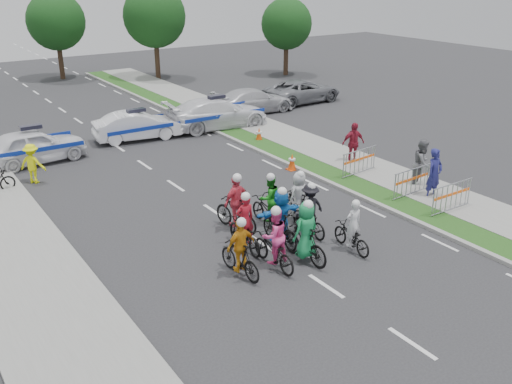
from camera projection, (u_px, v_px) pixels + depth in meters
ground at (326, 286)px, 15.27m from camera, size 90.00×90.00×0.00m
curb_right at (343, 189)px, 21.75m from camera, size 0.20×60.00×0.12m
grass_strip at (357, 185)px, 22.11m from camera, size 1.20×60.00×0.11m
sidewalk_right at (389, 176)px, 23.04m from camera, size 2.40×60.00×0.13m
sidewalk_left at (28, 274)px, 15.74m from camera, size 3.00×60.00×0.13m
rider_0 at (352, 233)px, 17.00m from camera, size 0.70×1.68×1.68m
rider_1 at (305, 238)px, 16.31m from camera, size 0.84×1.88×1.94m
rider_2 at (274, 245)px, 16.00m from camera, size 0.80×1.87×1.91m
rider_3 at (240, 253)px, 15.55m from camera, size 0.93×1.74×1.79m
rider_4 at (309, 214)px, 18.01m from camera, size 1.02×1.77×1.77m
rider_5 at (280, 221)px, 17.25m from camera, size 1.54×1.84×1.92m
rider_6 at (244, 231)px, 17.03m from camera, size 0.79×1.90×1.89m
rider_7 at (298, 202)px, 18.90m from camera, size 0.81×1.77×1.82m
rider_8 at (269, 206)px, 18.63m from camera, size 0.79×1.83×1.85m
rider_9 at (236, 209)px, 18.23m from camera, size 1.05×1.95×1.98m
police_car_0 at (33, 146)px, 24.53m from camera, size 4.59×2.22×1.51m
police_car_1 at (137, 126)px, 27.84m from camera, size 4.38×2.09×1.39m
police_car_2 at (217, 113)px, 29.79m from camera, size 5.68×2.82×1.59m
civilian_sedan at (254, 101)px, 32.95m from camera, size 4.90×2.15×1.40m
civilian_suv at (302, 91)px, 35.48m from camera, size 5.18×2.54×1.42m
spectator_0 at (434, 174)px, 20.67m from camera, size 0.71×0.49×1.91m
spectator_1 at (422, 163)px, 21.86m from camera, size 1.11×1.01×1.86m
spectator_2 at (353, 143)px, 24.41m from camera, size 1.13×0.66×1.81m
marshal_hiviz at (32, 164)px, 22.25m from camera, size 1.15×1.13×1.59m
barrier_0 at (451, 198)px, 19.55m from camera, size 2.00×0.51×1.12m
barrier_1 at (411, 183)px, 20.92m from camera, size 2.03×0.64×1.12m
barrier_2 at (359, 163)px, 23.05m from camera, size 2.04×0.72×1.12m
cone_0 at (292, 162)px, 23.84m from camera, size 0.40×0.40×0.70m
cone_1 at (259, 135)px, 27.67m from camera, size 0.40×0.40×0.70m
tree_1 at (155, 16)px, 41.38m from camera, size 4.55×4.55×6.82m
tree_2 at (287, 24)px, 43.21m from camera, size 3.85×3.85×5.77m
tree_4 at (56, 21)px, 41.48m from camera, size 4.20×4.20×6.30m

